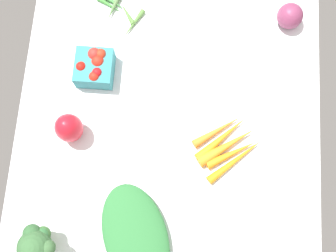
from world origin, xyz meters
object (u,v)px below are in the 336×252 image
(leafy_greens_clump, at_px, (135,236))
(berry_basket, at_px, (94,67))
(bell_pepper_red, at_px, (69,128))
(okra_pile, at_px, (119,10))
(broccoli_head, at_px, (36,245))
(red_onion_near_basket, at_px, (290,16))
(carrot_bunch, at_px, (227,146))

(leafy_greens_clump, bearing_deg, berry_basket, -160.91)
(bell_pepper_red, xyz_separation_m, okra_pile, (-0.34, 0.08, -0.04))
(broccoli_head, distance_m, red_onion_near_basket, 0.83)
(bell_pepper_red, distance_m, okra_pile, 0.35)
(bell_pepper_red, xyz_separation_m, red_onion_near_basket, (-0.34, 0.53, -0.02))
(bell_pepper_red, xyz_separation_m, leafy_greens_clump, (0.24, 0.18, -0.03))
(leafy_greens_clump, distance_m, carrot_bunch, 0.31)
(broccoli_head, height_order, red_onion_near_basket, broccoli_head)
(leafy_greens_clump, height_order, red_onion_near_basket, red_onion_near_basket)
(leafy_greens_clump, relative_size, okra_pile, 1.82)
(bell_pepper_red, xyz_separation_m, berry_basket, (-0.16, 0.04, -0.02))
(bell_pepper_red, bearing_deg, berry_basket, 166.55)
(berry_basket, bearing_deg, leafy_greens_clump, 19.09)
(leafy_greens_clump, bearing_deg, okra_pile, -170.31)
(leafy_greens_clump, xyz_separation_m, broccoli_head, (0.03, -0.21, 0.05))
(broccoli_head, relative_size, okra_pile, 0.84)
(red_onion_near_basket, height_order, okra_pile, red_onion_near_basket)
(carrot_bunch, bearing_deg, okra_pile, -139.08)
(okra_pile, bearing_deg, broccoli_head, -10.41)
(okra_pile, bearing_deg, leafy_greens_clump, 9.69)
(okra_pile, bearing_deg, red_onion_near_basket, 89.98)
(carrot_bunch, bearing_deg, broccoli_head, -57.65)
(okra_pile, bearing_deg, bell_pepper_red, -13.17)
(broccoli_head, relative_size, red_onion_near_basket, 1.70)
(red_onion_near_basket, bearing_deg, okra_pile, -90.02)
(red_onion_near_basket, bearing_deg, broccoli_head, -42.55)
(bell_pepper_red, distance_m, carrot_bunch, 0.38)
(carrot_bunch, xyz_separation_m, red_onion_near_basket, (-0.35, 0.15, 0.02))
(leafy_greens_clump, height_order, okra_pile, leafy_greens_clump)
(berry_basket, bearing_deg, carrot_bunch, 63.29)
(bell_pepper_red, height_order, carrot_bunch, bell_pepper_red)
(broccoli_head, bearing_deg, okra_pile, 169.59)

